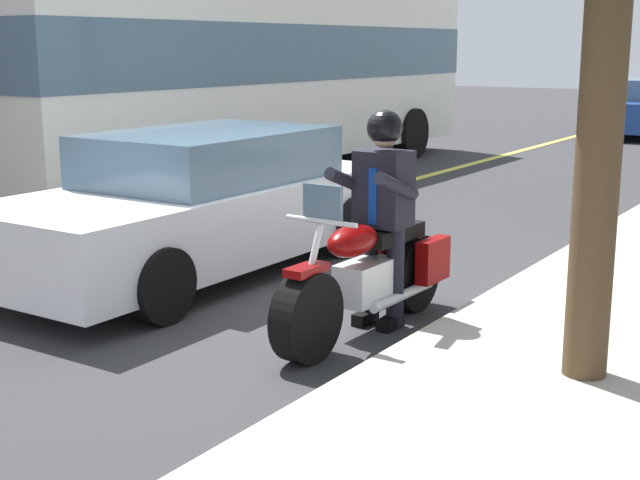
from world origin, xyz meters
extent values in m
plane|color=#333335|center=(0.00, 0.00, 0.00)|extent=(80.00, 80.00, 0.00)
cube|color=#E5DB4C|center=(0.00, -2.00, 0.01)|extent=(60.00, 0.16, 0.01)
cylinder|color=black|center=(1.25, 1.45, 0.33)|extent=(0.66, 0.21, 0.66)
cylinder|color=black|center=(-0.30, 1.48, 0.33)|extent=(0.66, 0.21, 0.66)
cube|color=silver|center=(0.45, 1.46, 0.42)|extent=(0.57, 0.29, 0.32)
ellipsoid|color=#720505|center=(0.65, 1.46, 0.78)|extent=(0.57, 0.29, 0.24)
cube|color=black|center=(0.10, 1.47, 0.74)|extent=(0.71, 0.30, 0.12)
cube|color=#720505|center=(-0.25, 1.70, 0.48)|extent=(0.40, 0.13, 0.36)
cube|color=#720505|center=(-0.26, 1.26, 0.48)|extent=(0.40, 0.13, 0.36)
cylinder|color=silver|center=(1.23, 1.45, 0.60)|extent=(0.35, 0.06, 0.76)
cylinder|color=silver|center=(1.07, 1.45, 1.00)|extent=(0.05, 0.60, 0.04)
cube|color=#720505|center=(1.25, 1.45, 0.68)|extent=(0.36, 0.17, 0.06)
cylinder|color=silver|center=(0.15, 1.63, 0.26)|extent=(0.90, 0.10, 0.08)
cube|color=slate|center=(1.05, 1.45, 1.12)|extent=(0.05, 0.32, 0.28)
cylinder|color=black|center=(0.20, 1.59, 0.42)|extent=(0.14, 0.14, 0.84)
cube|color=black|center=(0.26, 1.59, 0.05)|extent=(0.26, 0.12, 0.10)
cylinder|color=black|center=(0.19, 1.35, 0.42)|extent=(0.14, 0.14, 0.84)
cube|color=black|center=(0.25, 1.35, 0.05)|extent=(0.26, 0.12, 0.10)
cube|color=black|center=(0.20, 1.47, 1.12)|extent=(0.33, 0.41, 0.60)
cube|color=navy|center=(0.36, 1.46, 1.08)|extent=(0.03, 0.07, 0.44)
cylinder|color=black|center=(0.38, 1.68, 1.18)|extent=(0.55, 0.11, 0.28)
cylinder|color=black|center=(0.37, 1.24, 1.18)|extent=(0.55, 0.11, 0.28)
sphere|color=tan|center=(0.20, 1.47, 1.55)|extent=(0.22, 0.22, 0.22)
sphere|color=black|center=(0.20, 1.47, 1.60)|extent=(0.28, 0.28, 0.28)
cube|color=white|center=(-5.97, -4.59, 1.77)|extent=(11.00, 2.50, 2.85)
cube|color=slate|center=(-5.97, -4.59, 2.10)|extent=(11.04, 2.52, 0.90)
cube|color=slate|center=(-11.47, -4.59, 2.00)|extent=(0.06, 2.40, 1.90)
cylinder|color=black|center=(-9.57, -5.79, 0.50)|extent=(1.00, 0.30, 1.00)
cylinder|color=black|center=(-9.57, -3.39, 0.50)|extent=(1.00, 0.30, 1.00)
cylinder|color=black|center=(-2.77, -5.79, 0.50)|extent=(1.00, 0.30, 1.00)
cylinder|color=black|center=(-2.77, -3.39, 0.50)|extent=(1.00, 0.30, 1.00)
cylinder|color=black|center=(-18.51, -1.57, 0.32)|extent=(0.64, 0.22, 0.64)
cylinder|color=black|center=(-15.61, -1.57, 0.32)|extent=(0.64, 0.22, 0.64)
cube|color=white|center=(-0.29, -0.90, 0.55)|extent=(4.60, 1.80, 0.70)
cube|color=slate|center=(-0.49, -0.90, 1.10)|extent=(2.40, 1.60, 0.60)
cylinder|color=black|center=(1.16, -0.05, 0.32)|extent=(0.64, 0.22, 0.64)
cylinder|color=black|center=(1.16, -1.75, 0.32)|extent=(0.64, 0.22, 0.64)
cylinder|color=black|center=(-1.74, -0.05, 0.32)|extent=(0.64, 0.22, 0.64)
cylinder|color=black|center=(-1.74, -1.75, 0.32)|extent=(0.64, 0.22, 0.64)
cylinder|color=#4C3823|center=(0.79, 3.30, 1.61)|extent=(0.28, 0.28, 2.91)
cube|color=slate|center=(-10.60, -10.97, 2.00)|extent=(1.10, 0.06, 1.60)
cube|color=slate|center=(-5.83, -10.97, 2.00)|extent=(1.10, 0.06, 1.60)
camera|label=1|loc=(6.25, 4.85, 2.23)|focal=49.84mm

